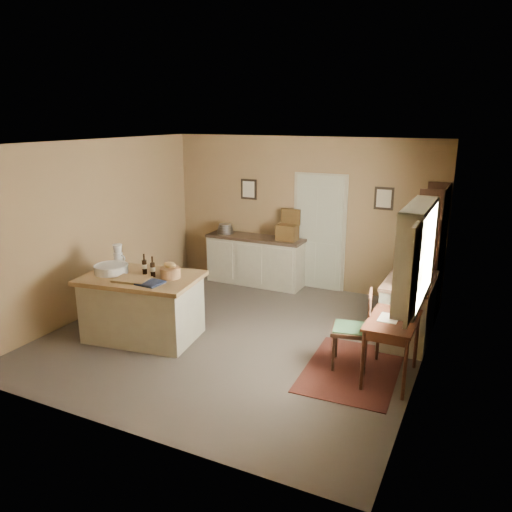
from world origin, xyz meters
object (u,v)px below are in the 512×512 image
Objects in this scene: sideboard at (256,259)px; shelving_unit at (433,253)px; right_cabinet at (408,310)px; writing_desk at (392,327)px; desk_chair at (351,330)px; work_island at (142,305)px.

sideboard is 0.90× the size of shelving_unit.
sideboard is 3.25m from right_cabinet.
right_cabinet is (-0.00, 1.17, -0.21)m from writing_desk.
desk_chair reaches higher than writing_desk.
shelving_unit is at bearing -4.34° from sideboard.
writing_desk is 0.55m from desk_chair.
work_island is 0.84× the size of shelving_unit.
work_island is 1.51× the size of right_cabinet.
right_cabinet is (0.51, 1.08, -0.04)m from desk_chair.
shelving_unit reaches higher than right_cabinet.
shelving_unit is (0.15, 1.09, 0.56)m from right_cabinet.
work_island reaches higher than right_cabinet.
shelving_unit is at bearing 61.81° from desk_chair.
sideboard is 1.62× the size of right_cabinet.
sideboard is 3.89m from writing_desk.
desk_chair is (2.87, 0.42, 0.01)m from work_island.
shelving_unit is at bearing 27.87° from work_island.
work_island is at bearing 177.08° from desk_chair.
work_island is 3.70m from right_cabinet.
right_cabinet is at bearing 53.55° from desk_chair.
shelving_unit is at bearing 86.11° from writing_desk.
right_cabinet reaches higher than writing_desk.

